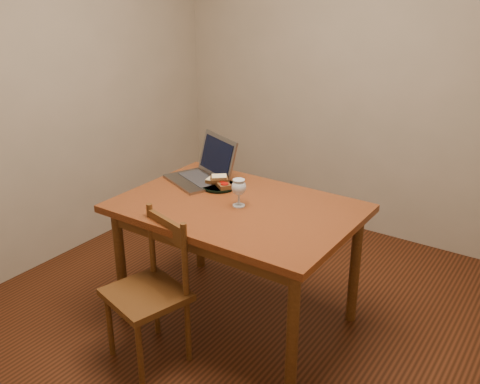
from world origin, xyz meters
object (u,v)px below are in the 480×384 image
Objects in this scene: chair at (149,285)px; laptop at (205,169)px; milk_glass at (239,193)px; table at (237,219)px; plate at (219,186)px.

chair is 0.99× the size of laptop.
laptop is (-0.40, 0.22, -0.01)m from milk_glass.
milk_glass is 0.34× the size of laptop.
table is 0.16m from milk_glass.
chair is (-0.18, -0.54, -0.21)m from table.
milk_glass reaches higher than plate.
table is 0.47m from laptop.
chair reaches higher than table.
plate is at bearing 147.29° from table.
table is at bearing -32.71° from plate.
milk_glass is 0.46m from laptop.
milk_glass is at bearing -5.78° from laptop.
chair is 2.94× the size of milk_glass.
chair is 0.86m from laptop.
chair is at bearing -51.67° from laptop.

